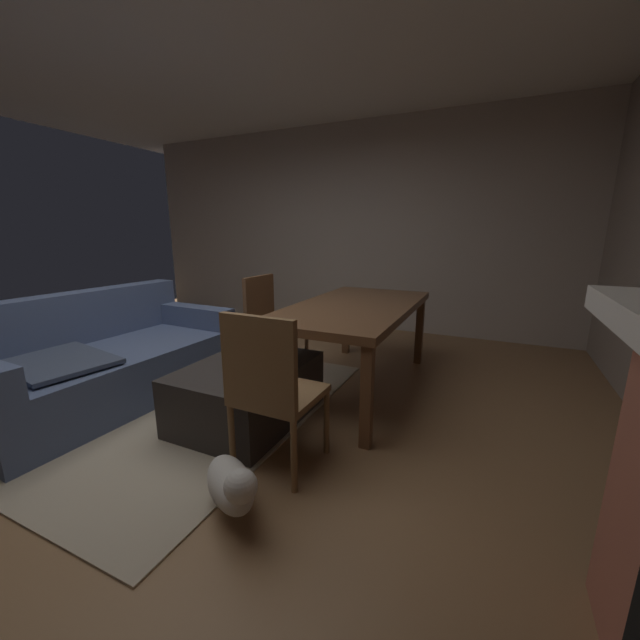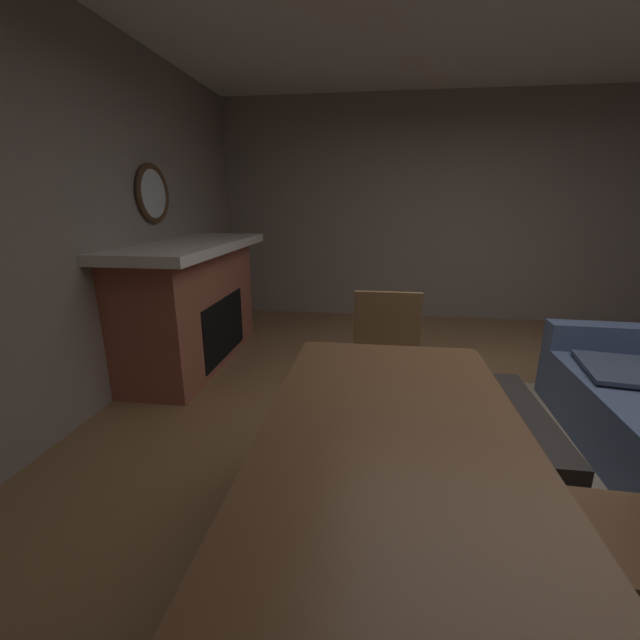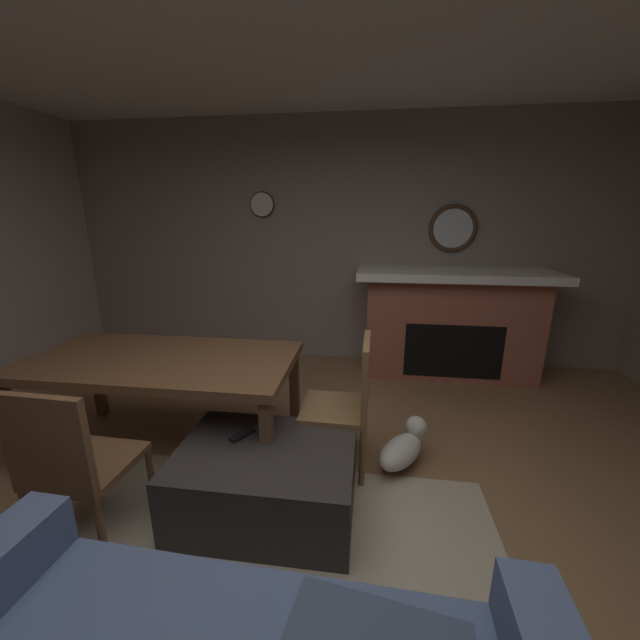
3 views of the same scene
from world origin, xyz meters
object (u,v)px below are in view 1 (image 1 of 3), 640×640
(couch, at_px, (104,362))
(dining_chair_north, at_px, (269,319))
(dining_table, at_px, (354,313))
(potted_plant, at_px, (260,312))
(tv_remote, at_px, (272,358))
(small_dog, at_px, (232,484))
(dining_chair_west, at_px, (271,385))
(ottoman_coffee_table, at_px, (248,392))

(couch, relative_size, dining_chair_north, 2.13)
(dining_table, height_order, potted_plant, dining_table)
(tv_remote, xyz_separation_m, small_dog, (-0.99, -0.39, -0.26))
(tv_remote, height_order, dining_chair_west, dining_chair_west)
(dining_chair_north, xyz_separation_m, potted_plant, (1.21, 0.93, -0.25))
(potted_plant, bearing_deg, ottoman_coffee_table, -148.10)
(potted_plant, bearing_deg, small_dog, -148.37)
(potted_plant, bearing_deg, dining_chair_north, -142.51)
(dining_chair_west, bearing_deg, tv_remote, 32.10)
(ottoman_coffee_table, relative_size, dining_chair_north, 1.08)
(dining_chair_west, xyz_separation_m, small_dog, (-0.38, -0.01, -0.36))
(dining_table, relative_size, dining_chair_west, 1.98)
(couch, xyz_separation_m, ottoman_coffee_table, (0.18, -1.28, -0.09))
(ottoman_coffee_table, bearing_deg, dining_chair_north, 22.92)
(dining_chair_north, relative_size, small_dog, 2.06)
(couch, relative_size, potted_plant, 4.01)
(tv_remote, distance_m, dining_chair_west, 0.73)
(dining_chair_west, bearing_deg, potted_plant, 35.17)
(couch, distance_m, tv_remote, 1.43)
(tv_remote, height_order, dining_table, dining_table)
(couch, xyz_separation_m, dining_table, (1.06, -1.76, 0.37))
(small_dog, bearing_deg, dining_chair_north, 26.93)
(ottoman_coffee_table, xyz_separation_m, tv_remote, (0.17, -0.10, 0.22))
(dining_chair_west, bearing_deg, couch, 81.75)
(tv_remote, distance_m, dining_table, 0.84)
(ottoman_coffee_table, relative_size, dining_chair_west, 1.08)
(couch, bearing_deg, tv_remote, -75.53)
(ottoman_coffee_table, distance_m, potted_plant, 2.46)
(dining_chair_north, bearing_deg, potted_plant, 37.49)
(ottoman_coffee_table, bearing_deg, small_dog, -149.07)
(dining_table, distance_m, dining_chair_west, 1.32)
(couch, relative_size, dining_chair_west, 2.13)
(dining_table, bearing_deg, tv_remote, 151.29)
(dining_table, relative_size, dining_chair_north, 1.98)
(dining_table, bearing_deg, dining_chair_north, 89.79)
(dining_table, height_order, small_dog, dining_table)
(couch, bearing_deg, small_dog, -109.73)
(couch, relative_size, tv_remote, 12.35)
(couch, height_order, ottoman_coffee_table, couch)
(dining_chair_west, relative_size, dining_chair_north, 1.00)
(ottoman_coffee_table, relative_size, tv_remote, 6.26)
(ottoman_coffee_table, distance_m, dining_chair_north, 1.00)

